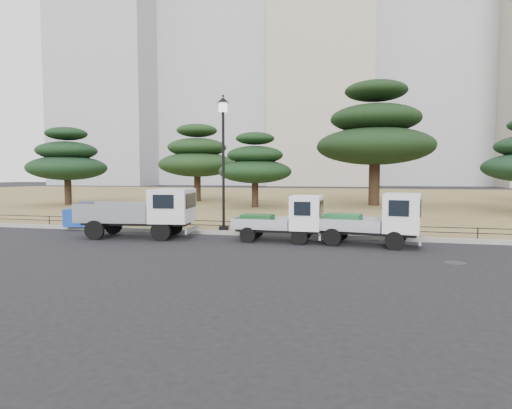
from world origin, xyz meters
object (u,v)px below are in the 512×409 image
(street_lamp, at_px, (223,141))
(tarp_pile, at_px, (87,216))
(truck_kei_front, at_px, (285,219))
(truck_kei_rear, at_px, (376,219))
(truck_large, at_px, (143,211))

(street_lamp, distance_m, tarp_pile, 7.22)
(truck_kei_front, relative_size, tarp_pile, 1.70)
(truck_kei_rear, relative_size, street_lamp, 0.67)
(truck_kei_front, xyz_separation_m, street_lamp, (-2.85, 1.46, 3.00))
(truck_kei_front, bearing_deg, truck_large, -175.74)
(truck_kei_rear, height_order, tarp_pile, truck_kei_rear)
(truck_large, bearing_deg, tarp_pile, 146.94)
(truck_kei_rear, distance_m, street_lamp, 6.90)
(street_lamp, xyz_separation_m, tarp_pile, (-6.45, -0.06, -3.25))
(truck_kei_rear, bearing_deg, truck_kei_front, -174.08)
(truck_kei_front, height_order, truck_kei_rear, truck_kei_rear)
(truck_large, height_order, truck_kei_front, truck_large)
(street_lamp, bearing_deg, truck_large, -145.62)
(truck_kei_front, relative_size, truck_kei_rear, 0.88)
(truck_large, xyz_separation_m, truck_kei_rear, (8.70, 0.22, -0.15))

